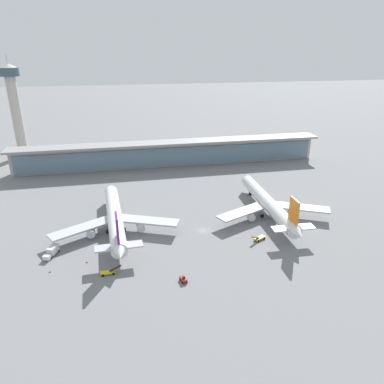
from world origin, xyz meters
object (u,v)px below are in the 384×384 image
Objects in this scene: service_truck_by_tail_yellow at (259,238)px; control_tower at (15,103)px; airliner_centre_stand at (269,204)px; safety_cone_alpha at (50,271)px; safety_cone_bravo at (87,262)px; airliner_left_stand at (115,218)px; service_truck_near_nose_white at (52,251)px; service_truck_mid_apron_red at (183,279)px; service_truck_under_wing_yellow at (109,272)px.

control_tower is (-112.64, 137.86, 33.96)m from service_truck_by_tail_yellow.
airliner_centre_stand is 9.70× the size of service_truck_by_tail_yellow.
safety_cone_bravo is (11.44, 3.41, 0.00)m from safety_cone_alpha.
airliner_left_stand is at bearing 49.77° from safety_cone_alpha.
service_truck_by_tail_yellow is at bearing -19.59° from airliner_left_stand.
service_truck_near_nose_white is at bearing 176.67° from service_truck_by_tail_yellow.
service_truck_mid_apron_red is 38.40m from service_truck_by_tail_yellow.
service_truck_near_nose_white is 75.41m from service_truck_by_tail_yellow.
service_truck_under_wing_yellow is 163.08m from control_tower.
service_truck_under_wing_yellow is 9.85× the size of safety_cone_bravo.
service_truck_mid_apron_red is (20.40, -38.80, -4.58)m from airliner_left_stand.
service_truck_by_tail_yellow is at bearing 2.56° from safety_cone_bravo.
service_truck_under_wing_yellow is 2.17× the size of service_truck_mid_apron_red.
safety_cone_bravo is (49.49, -140.67, -34.45)m from control_tower.
safety_cone_bravo is (-74.71, -22.33, -5.13)m from airliner_centre_stand.
service_truck_near_nose_white is at bearing 150.26° from service_truck_mid_apron_red.
service_truck_mid_apron_red is 4.54× the size of safety_cone_alpha.
service_truck_near_nose_white is 10.89× the size of safety_cone_bravo.
control_tower reaches higher than safety_cone_bravo.
service_truck_by_tail_yellow reaches higher than service_truck_mid_apron_red.
control_tower reaches higher than service_truck_near_nose_white.
service_truck_by_tail_yellow is at bearing 4.77° from safety_cone_alpha.
service_truck_mid_apron_red is (-44.44, -39.36, -4.58)m from airliner_centre_stand.
service_truck_by_tail_yellow is (32.87, 19.84, -0.07)m from service_truck_mid_apron_red.
control_tower is (-124.20, 118.34, 29.32)m from airliner_centre_stand.
safety_cone_bravo is at bearing 16.61° from safety_cone_alpha.
airliner_left_stand is at bearing -179.51° from airliner_centre_stand.
service_truck_near_nose_white is 24.96m from service_truck_under_wing_yellow.
airliner_left_stand is 33.39m from safety_cone_alpha.
airliner_left_stand is at bearing -63.47° from control_tower.
safety_cone_alpha is (-74.58, -6.23, -0.49)m from service_truck_by_tail_yellow.
safety_cone_bravo is at bearing -163.36° from airliner_centre_stand.
safety_cone_bravo is at bearing -177.44° from service_truck_by_tail_yellow.
airliner_centre_stand is 74.15m from service_truck_under_wing_yellow.
service_truck_mid_apron_red is 34.74m from safety_cone_bravo.
service_truck_mid_apron_red is at bearing -18.08° from safety_cone_alpha.
service_truck_near_nose_white is 1.14× the size of service_truck_by_tail_yellow.
safety_cone_bravo is (-30.27, 17.03, -0.56)m from service_truck_mid_apron_red.
service_truck_near_nose_white is 10.72m from safety_cone_alpha.
service_truck_under_wing_yellow is 56.89m from service_truck_by_tail_yellow.
airliner_left_stand is at bearing 85.24° from service_truck_under_wing_yellow.
service_truck_near_nose_white is 48.85m from service_truck_mid_apron_red.
service_truck_under_wing_yellow is 0.11× the size of control_tower.
service_truck_by_tail_yellow reaches higher than safety_cone_alpha.
airliner_centre_stand reaches higher than service_truck_near_nose_white.
service_truck_by_tail_yellow is at bearing 11.33° from service_truck_under_wing_yellow.
safety_cone_alpha is 11.94m from safety_cone_bravo.
service_truck_near_nose_white is at bearing -146.48° from airliner_left_stand.
safety_cone_bravo is at bearing -70.62° from control_tower.
safety_cone_alpha is at bearing 161.92° from service_truck_mid_apron_red.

